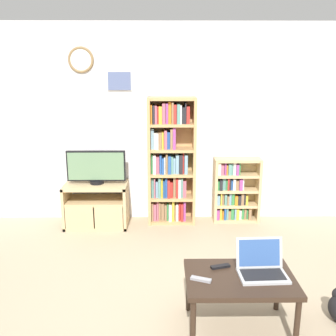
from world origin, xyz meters
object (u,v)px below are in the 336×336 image
at_px(coffee_table, 240,282).
at_px(remote_far_from_laptop, 220,266).
at_px(tv_stand, 97,205).
at_px(bookshelf_short, 234,191).
at_px(television, 96,167).
at_px(bookshelf_tall, 170,163).
at_px(laptop, 261,266).
at_px(remote_near_laptop, 201,279).

height_order(coffee_table, remote_far_from_laptop, remote_far_from_laptop).
distance_m(tv_stand, bookshelf_short, 1.85).
bearing_deg(television, bookshelf_tall, 5.84).
bearing_deg(remote_far_from_laptop, laptop, 56.05).
height_order(tv_stand, laptop, laptop).
distance_m(tv_stand, bookshelf_tall, 1.11).
height_order(tv_stand, bookshelf_short, bookshelf_short).
height_order(television, laptop, television).
relative_size(television, laptop, 1.97).
bearing_deg(bookshelf_tall, remote_near_laptop, -85.09).
height_order(bookshelf_tall, bookshelf_short, bookshelf_tall).
distance_m(laptop, remote_near_laptop, 0.50).
bearing_deg(bookshelf_tall, laptop, -73.01).
xyz_separation_m(tv_stand, remote_near_laptop, (1.17, -2.21, 0.18)).
xyz_separation_m(laptop, remote_near_laptop, (-0.48, -0.10, -0.06)).
xyz_separation_m(tv_stand, bookshelf_tall, (0.97, 0.13, 0.53)).
relative_size(tv_stand, bookshelf_tall, 0.49).
xyz_separation_m(coffee_table, laptop, (0.17, 0.04, 0.12)).
height_order(television, coffee_table, television).
height_order(laptop, remote_near_laptop, laptop).
xyz_separation_m(bookshelf_tall, bookshelf_short, (0.87, 0.03, -0.41)).
distance_m(tv_stand, coffee_table, 2.61).
relative_size(tv_stand, television, 1.08).
height_order(bookshelf_tall, remote_far_from_laptop, bookshelf_tall).
distance_m(bookshelf_short, coffee_table, 2.33).
distance_m(coffee_table, laptop, 0.21).
distance_m(bookshelf_short, laptop, 2.27).
xyz_separation_m(tv_stand, remote_far_from_laptop, (1.34, -2.01, 0.18)).
bearing_deg(bookshelf_short, laptop, -94.65).
bearing_deg(laptop, television, 125.00).
height_order(bookshelf_short, laptop, bookshelf_short).
bearing_deg(tv_stand, coffee_table, -55.49).
distance_m(television, laptop, 2.71).
relative_size(television, remote_near_laptop, 4.58).
xyz_separation_m(coffee_table, remote_far_from_laptop, (-0.13, 0.14, 0.06)).
bearing_deg(remote_near_laptop, television, 48.88).
relative_size(bookshelf_short, remote_near_laptop, 5.27).
bearing_deg(laptop, remote_near_laptop, -170.77).
distance_m(laptop, remote_far_from_laptop, 0.33).
xyz_separation_m(bookshelf_tall, remote_near_laptop, (0.20, -2.34, -0.35)).
height_order(tv_stand, remote_near_laptop, tv_stand).
xyz_separation_m(television, bookshelf_short, (1.82, 0.12, -0.37)).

